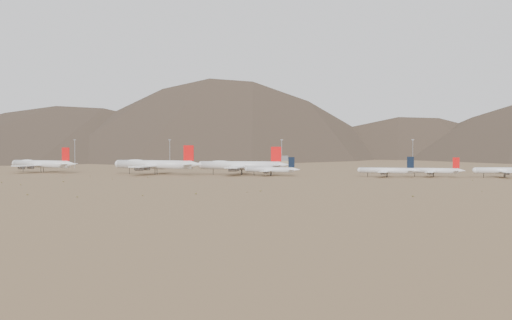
% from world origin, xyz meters
% --- Properties ---
extents(ground, '(3000.00, 3000.00, 0.00)m').
position_xyz_m(ground, '(0.00, 0.00, 0.00)').
color(ground, '#8A6847').
rests_on(ground, ground).
extents(mountain_ridge, '(4400.00, 1000.00, 300.00)m').
position_xyz_m(mountain_ridge, '(0.00, 900.00, 150.00)').
color(mountain_ridge, '#4B3A2D').
rests_on(mountain_ridge, ground).
extents(widebody_west, '(63.72, 50.47, 19.46)m').
position_xyz_m(widebody_west, '(-147.90, 40.53, 6.71)').
color(widebody_west, white).
rests_on(widebody_west, ground).
extents(widebody_centre, '(71.57, 55.75, 21.37)m').
position_xyz_m(widebody_centre, '(-51.46, 29.27, 7.37)').
color(widebody_centre, white).
rests_on(widebody_centre, ground).
extents(widebody_east, '(68.62, 52.50, 20.38)m').
position_xyz_m(widebody_east, '(11.57, 34.55, 7.03)').
color(widebody_east, white).
rests_on(widebody_east, ground).
extents(narrowbody_a, '(40.38, 29.09, 13.33)m').
position_xyz_m(narrowbody_a, '(35.70, 26.33, 4.32)').
color(narrowbody_a, white).
rests_on(narrowbody_a, ground).
extents(narrowbody_b, '(42.57, 30.79, 14.07)m').
position_xyz_m(narrowbody_b, '(116.06, 24.74, 4.57)').
color(narrowbody_b, white).
rests_on(narrowbody_b, ground).
extents(narrowbody_c, '(40.57, 29.50, 13.45)m').
position_xyz_m(narrowbody_c, '(146.96, 33.05, 4.36)').
color(narrowbody_c, white).
rests_on(narrowbody_c, ground).
extents(narrowbody_d, '(44.89, 32.79, 14.93)m').
position_xyz_m(narrowbody_d, '(193.45, 35.01, 4.85)').
color(narrowbody_d, white).
rests_on(narrowbody_d, ground).
extents(control_tower, '(8.00, 8.00, 12.00)m').
position_xyz_m(control_tower, '(30.00, 120.00, 5.32)').
color(control_tower, tan).
rests_on(control_tower, ground).
extents(mast_far_west, '(2.00, 0.60, 25.70)m').
position_xyz_m(mast_far_west, '(-160.32, 124.01, 14.20)').
color(mast_far_west, gray).
rests_on(mast_far_west, ground).
extents(mast_west, '(2.00, 0.60, 25.70)m').
position_xyz_m(mast_west, '(-72.90, 127.85, 14.20)').
color(mast_west, gray).
rests_on(mast_west, ground).
extents(mast_centre, '(2.00, 0.60, 25.70)m').
position_xyz_m(mast_centre, '(28.82, 111.39, 14.20)').
color(mast_centre, gray).
rests_on(mast_centre, ground).
extents(mast_east, '(2.00, 0.60, 25.70)m').
position_xyz_m(mast_east, '(134.45, 137.29, 14.20)').
color(mast_east, gray).
rests_on(mast_east, ground).
extents(desert_scrub, '(387.50, 173.70, 0.84)m').
position_xyz_m(desert_scrub, '(42.56, -104.91, 0.30)').
color(desert_scrub, olive).
rests_on(desert_scrub, ground).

